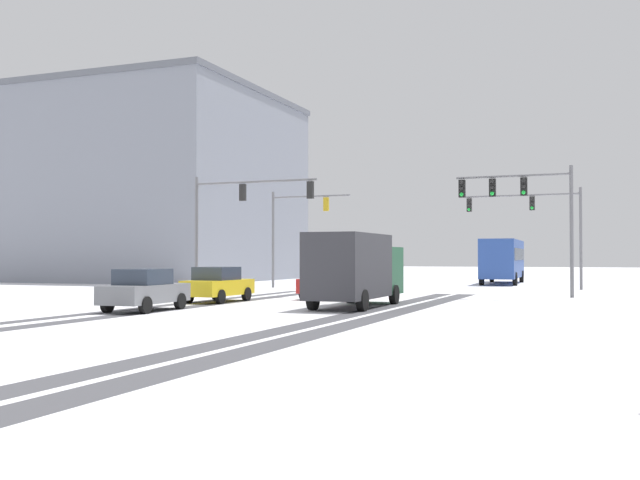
# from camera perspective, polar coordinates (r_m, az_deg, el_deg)

# --- Properties ---
(wheel_track_left_lane) EXTENTS (1.02, 37.62, 0.01)m
(wheel_track_left_lane) POSITION_cam_1_polar(r_m,az_deg,el_deg) (23.82, 3.15, -6.31)
(wheel_track_left_lane) COLOR #4C4C51
(wheel_track_left_lane) RESTS_ON ground
(wheel_track_right_lane) EXTENTS (0.94, 37.62, 0.01)m
(wheel_track_right_lane) POSITION_cam_1_polar(r_m,az_deg,el_deg) (27.85, -14.42, -5.54)
(wheel_track_right_lane) COLOR #4C4C51
(wheel_track_right_lane) RESTS_ON ground
(wheel_track_center) EXTENTS (0.93, 37.62, 0.01)m
(wheel_track_center) POSITION_cam_1_polar(r_m,az_deg,el_deg) (24.24, 0.28, -6.22)
(wheel_track_center) COLOR #4C4C51
(wheel_track_center) RESTS_ON ground
(wheel_track_oncoming) EXTENTS (0.75, 37.62, 0.01)m
(wheel_track_oncoming) POSITION_cam_1_polar(r_m,az_deg,el_deg) (28.77, -16.90, -5.39)
(wheel_track_oncoming) COLOR #4C4C51
(wheel_track_oncoming) RESTS_ON ground
(sidewalk_kerb_right) EXTENTS (4.00, 37.62, 0.12)m
(sidewalk_kerb_right) POSITION_cam_1_polar(r_m,az_deg,el_deg) (20.92, 20.56, -6.77)
(sidewalk_kerb_right) COLOR white
(sidewalk_kerb_right) RESTS_ON ground
(traffic_signal_near_left) EXTENTS (7.29, 0.44, 6.50)m
(traffic_signal_near_left) POSITION_cam_1_polar(r_m,az_deg,el_deg) (40.32, -6.36, 2.42)
(traffic_signal_near_left) COLOR slate
(traffic_signal_near_left) RESTS_ON ground
(traffic_signal_far_right) EXTENTS (7.51, 0.49, 6.50)m
(traffic_signal_far_right) POSITION_cam_1_polar(r_m,az_deg,el_deg) (49.95, 16.36, 1.76)
(traffic_signal_far_right) COLOR slate
(traffic_signal_far_right) RESTS_ON ground
(traffic_signal_near_right) EXTENTS (5.64, 0.41, 6.50)m
(traffic_signal_near_right) POSITION_cam_1_polar(r_m,az_deg,el_deg) (37.94, 15.39, 2.82)
(traffic_signal_near_right) COLOR slate
(traffic_signal_near_right) RESTS_ON ground
(traffic_signal_far_left) EXTENTS (5.66, 0.38, 6.50)m
(traffic_signal_far_left) POSITION_cam_1_polar(r_m,az_deg,el_deg) (49.75, -2.04, 1.37)
(traffic_signal_far_left) COLOR slate
(traffic_signal_far_left) RESTS_ON ground
(car_red_lead) EXTENTS (1.90, 4.14, 1.62)m
(car_red_lead) POSITION_cam_1_polar(r_m,az_deg,el_deg) (37.03, 0.62, -3.26)
(car_red_lead) COLOR red
(car_red_lead) RESTS_ON ground
(car_yellow_cab_second) EXTENTS (1.84, 4.10, 1.62)m
(car_yellow_cab_second) POSITION_cam_1_polar(r_m,az_deg,el_deg) (34.56, -7.85, -3.39)
(car_yellow_cab_second) COLOR yellow
(car_yellow_cab_second) RESTS_ON ground
(car_grey_third) EXTENTS (1.99, 4.18, 1.62)m
(car_grey_third) POSITION_cam_1_polar(r_m,az_deg,el_deg) (29.31, -13.33, -3.74)
(car_grey_third) COLOR slate
(car_grey_third) RESTS_ON ground
(bus_oncoming) EXTENTS (3.02, 11.10, 3.38)m
(bus_oncoming) POSITION_cam_1_polar(r_m,az_deg,el_deg) (59.38, 13.87, -1.35)
(bus_oncoming) COLOR #284793
(bus_oncoming) RESTS_ON ground
(box_truck_delivery) EXTENTS (2.38, 7.43, 3.02)m
(box_truck_delivery) POSITION_cam_1_polar(r_m,az_deg,el_deg) (30.89, 2.78, -2.13)
(box_truck_delivery) COLOR #194C2D
(box_truck_delivery) RESTS_ON ground
(office_building_far_left_block) EXTENTS (18.81, 21.71, 16.61)m
(office_building_far_left_block) POSITION_cam_1_polar(r_m,az_deg,el_deg) (68.55, -11.55, 3.94)
(office_building_far_left_block) COLOR gray
(office_building_far_left_block) RESTS_ON ground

